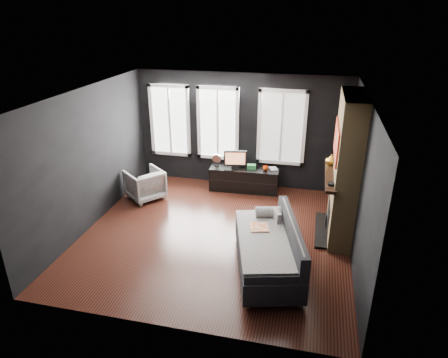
% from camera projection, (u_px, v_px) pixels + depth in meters
% --- Properties ---
extents(floor, '(5.00, 5.00, 0.00)m').
position_uv_depth(floor, '(215.00, 234.00, 7.71)').
color(floor, black).
rests_on(floor, ground).
extents(ceiling, '(5.00, 5.00, 0.00)m').
position_uv_depth(ceiling, '(214.00, 95.00, 6.64)').
color(ceiling, white).
rests_on(ceiling, ground).
extents(wall_back, '(5.00, 0.02, 2.70)m').
position_uv_depth(wall_back, '(241.00, 131.00, 9.41)').
color(wall_back, black).
rests_on(wall_back, ground).
extents(wall_left, '(0.02, 5.00, 2.70)m').
position_uv_depth(wall_left, '(89.00, 159.00, 7.69)').
color(wall_left, black).
rests_on(wall_left, ground).
extents(wall_right, '(0.02, 5.00, 2.70)m').
position_uv_depth(wall_right, '(360.00, 182.00, 6.65)').
color(wall_right, black).
rests_on(wall_right, ground).
extents(windows, '(4.00, 0.16, 1.76)m').
position_uv_depth(windows, '(222.00, 86.00, 9.05)').
color(windows, white).
rests_on(windows, wall_back).
extents(fireplace, '(0.70, 1.62, 2.70)m').
position_uv_depth(fireplace, '(346.00, 168.00, 7.23)').
color(fireplace, '#93724C').
rests_on(fireplace, floor).
extents(sofa, '(1.51, 2.25, 0.89)m').
position_uv_depth(sofa, '(267.00, 247.00, 6.51)').
color(sofa, '#232426').
rests_on(sofa, floor).
extents(stripe_pillow, '(0.19, 0.32, 0.32)m').
position_uv_depth(stripe_pillow, '(276.00, 219.00, 6.97)').
color(stripe_pillow, gray).
rests_on(stripe_pillow, sofa).
extents(armchair, '(0.99, 1.00, 0.75)m').
position_uv_depth(armchair, '(145.00, 183.00, 9.03)').
color(armchair, white).
rests_on(armchair, floor).
extents(media_console, '(1.63, 0.55, 0.56)m').
position_uv_depth(media_console, '(244.00, 179.00, 9.48)').
color(media_console, black).
rests_on(media_console, floor).
extents(monitor, '(0.55, 0.22, 0.48)m').
position_uv_depth(monitor, '(235.00, 158.00, 9.29)').
color(monitor, black).
rests_on(monitor, media_console).
extents(desk_fan, '(0.22, 0.22, 0.30)m').
position_uv_depth(desk_fan, '(217.00, 160.00, 9.45)').
color(desk_fan, gray).
rests_on(desk_fan, media_console).
extents(mug, '(0.13, 0.11, 0.12)m').
position_uv_depth(mug, '(265.00, 168.00, 9.24)').
color(mug, '#DE4109').
rests_on(mug, media_console).
extents(book, '(0.17, 0.08, 0.23)m').
position_uv_depth(book, '(270.00, 164.00, 9.27)').
color(book, '#B2A889').
rests_on(book, media_console).
extents(storage_box, '(0.23, 0.17, 0.11)m').
position_uv_depth(storage_box, '(251.00, 167.00, 9.31)').
color(storage_box, '#266E36').
rests_on(storage_box, media_console).
extents(mantel_vase, '(0.24, 0.25, 0.20)m').
position_uv_depth(mantel_vase, '(331.00, 160.00, 7.69)').
color(mantel_vase, gold).
rests_on(mantel_vase, fireplace).
extents(mantel_clock, '(0.17, 0.17, 0.04)m').
position_uv_depth(mantel_clock, '(331.00, 184.00, 6.83)').
color(mantel_clock, black).
rests_on(mantel_clock, fireplace).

